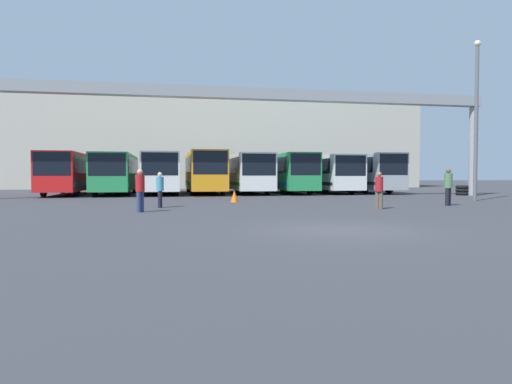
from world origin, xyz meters
TOP-DOWN VIEW (x-y plane):
  - ground_plane at (0.00, 0.00)m, footprint 200.00×200.00m
  - building_backdrop at (0.00, 44.08)m, footprint 49.91×12.00m
  - overhead_gantry at (0.00, 17.67)m, footprint 34.61×0.80m
  - bus_slot_0 at (-11.77, 24.49)m, footprint 2.51×10.22m
  - bus_slot_1 at (-8.40, 24.74)m, footprint 2.60×10.72m
  - bus_slot_2 at (-5.04, 24.41)m, footprint 2.63×10.05m
  - bus_slot_3 at (-1.68, 24.97)m, footprint 2.58×11.18m
  - bus_slot_4 at (1.68, 25.05)m, footprint 2.61×11.33m
  - bus_slot_5 at (5.04, 24.58)m, footprint 2.44×10.39m
  - bus_slot_6 at (8.40, 24.75)m, footprint 2.56×10.74m
  - bus_slot_7 at (11.77, 25.61)m, footprint 2.47×12.46m
  - pedestrian_mid_right at (-4.89, 9.55)m, footprint 0.33×0.33m
  - pedestrian_mid_left at (-5.62, 7.12)m, footprint 0.36×0.36m
  - pedestrian_near_center at (4.46, 6.84)m, footprint 0.34×0.34m
  - pedestrian_near_left at (8.74, 8.25)m, footprint 0.37×0.37m
  - traffic_cone at (-0.98, 12.98)m, footprint 0.41×0.41m
  - tire_stack at (16.61, 18.19)m, footprint 1.04×1.04m
  - lamp_post at (12.78, 11.74)m, footprint 0.36×0.36m

SIDE VIEW (x-z plane):
  - ground_plane at x=0.00m, z-range 0.00..0.00m
  - traffic_cone at x=-0.98m, z-range 0.00..0.66m
  - tire_stack at x=16.61m, z-range 0.00..0.72m
  - pedestrian_mid_right at x=-4.89m, z-range 0.05..1.66m
  - pedestrian_near_center at x=4.46m, z-range 0.05..1.67m
  - pedestrian_mid_left at x=-5.62m, z-range 0.05..1.77m
  - pedestrian_near_left at x=8.74m, z-range 0.06..1.85m
  - bus_slot_6 at x=8.40m, z-range 0.23..3.23m
  - bus_slot_1 at x=-8.40m, z-range 0.23..3.24m
  - bus_slot_0 at x=-11.77m, z-range 0.24..3.28m
  - bus_slot_4 at x=1.68m, z-range 0.24..3.29m
  - bus_slot_2 at x=-5.04m, z-range 0.24..3.31m
  - bus_slot_5 at x=5.04m, z-range 0.24..3.34m
  - bus_slot_7 at x=11.77m, z-range 0.24..3.38m
  - bus_slot_3 at x=-1.68m, z-range 0.25..3.48m
  - lamp_post at x=12.78m, z-range 0.37..9.49m
  - building_backdrop at x=0.00m, z-range 0.00..10.71m
  - overhead_gantry at x=0.00m, z-range 2.51..9.57m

